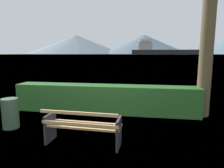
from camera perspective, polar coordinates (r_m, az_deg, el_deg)
ground_plane at (r=4.83m, az=-8.21°, el=-16.83°), size 1400.00×1400.00×0.00m
water_surface at (r=310.43m, az=9.08°, el=8.44°), size 620.00×620.00×0.00m
park_bench at (r=4.61m, az=-8.59°, el=-12.35°), size 1.77×0.64×0.87m
hedge_row at (r=7.00m, az=-2.08°, el=-4.32°), size 6.45×0.72×0.98m
trash_bin at (r=6.25m, az=-27.52°, el=-7.59°), size 0.44×0.44×0.85m
cargo_ship_large at (r=313.85m, az=14.89°, el=9.44°), size 115.04×14.76×23.19m
distant_hills at (r=568.55m, az=14.73°, el=11.63°), size 777.43×356.91×71.43m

